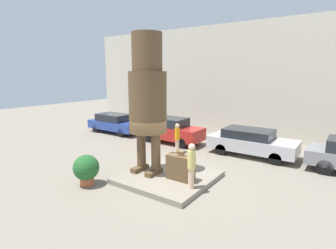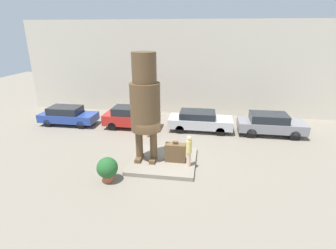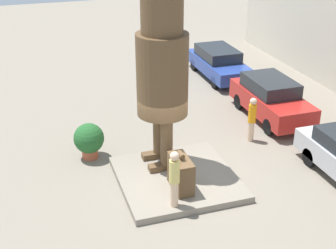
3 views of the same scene
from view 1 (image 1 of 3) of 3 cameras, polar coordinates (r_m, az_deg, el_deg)
ground_plane at (r=11.38m, az=0.01°, el=-11.87°), size 60.00×60.00×0.00m
pedestal at (r=11.34m, az=0.01°, el=-11.37°), size 3.61×3.58×0.21m
building_backdrop at (r=19.23m, az=16.97°, el=9.07°), size 28.00×0.60×7.87m
statue_figure at (r=10.92m, az=-4.47°, el=6.76°), size 1.58×1.58×5.83m
giant_suitcase at (r=10.66m, az=2.73°, el=-9.30°), size 1.12×0.50×1.22m
tourist at (r=9.77m, az=5.13°, el=-8.58°), size 0.29×0.29×1.72m
parked_car_blue at (r=20.26m, az=-11.45°, el=0.36°), size 4.36×1.76×1.44m
parked_car_red at (r=16.98m, az=0.63°, el=-1.14°), size 4.13×1.73×1.63m
parked_car_silver at (r=15.02m, az=17.65°, el=-3.56°), size 4.61×1.89×1.46m
planter_pot at (r=11.09m, az=-17.37°, el=-9.15°), size 1.03×1.03×1.26m
worker_hivis at (r=14.78m, az=2.04°, el=-2.70°), size 0.29×0.29×1.69m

